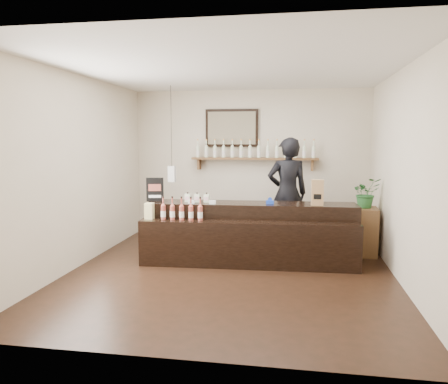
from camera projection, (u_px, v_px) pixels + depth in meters
name	position (u px, v px, depth m)	size (l,w,h in m)	color
ground	(230.00, 272.00, 6.16)	(5.00, 5.00, 0.00)	black
room_shell	(231.00, 151.00, 5.95)	(5.00, 5.00, 5.00)	beige
back_wall_decor	(242.00, 145.00, 8.29)	(2.66, 0.96, 1.69)	brown
counter	(250.00, 235.00, 6.64)	(3.22, 0.99, 1.05)	black
promo_sign	(155.00, 190.00, 6.84)	(0.27, 0.08, 0.38)	black
paper_bag	(317.00, 193.00, 6.44)	(0.18, 0.14, 0.38)	#A17B4D
tape_dispenser	(270.00, 201.00, 6.59)	(0.12, 0.05, 0.10)	#1A3EBA
side_cabinet	(364.00, 231.00, 7.07)	(0.41, 0.55, 0.77)	brown
potted_plant	(366.00, 193.00, 6.99)	(0.44, 0.38, 0.48)	#255D29
shopkeeper	(287.00, 186.00, 7.42)	(0.78, 0.51, 2.14)	black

